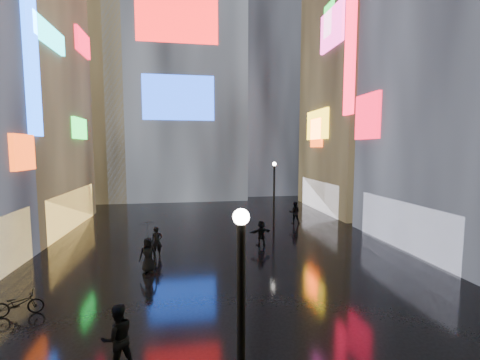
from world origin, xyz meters
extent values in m
plane|color=black|center=(0.00, 20.00, 0.00)|extent=(140.00, 140.00, 0.00)
cube|color=#F5410C|center=(-10.85, 18.32, 6.06)|extent=(0.25, 2.24, 1.94)
cube|color=blue|center=(-10.85, 20.00, 11.00)|extent=(0.25, 1.40, 8.00)
cube|color=#FFC659|center=(-11.10, 26.00, 1.50)|extent=(0.20, 10.00, 3.00)
cube|color=#18DC38|center=(-10.85, 27.82, 7.91)|extent=(0.25, 3.00, 1.71)
cube|color=#18E2E9|center=(-10.85, 22.61, 13.61)|extent=(0.25, 4.84, 1.37)
cube|color=red|center=(-10.85, 29.70, 15.31)|extent=(0.25, 3.32, 1.94)
cube|color=white|center=(11.10, 17.00, 1.50)|extent=(0.20, 9.00, 3.00)
cube|color=red|center=(10.85, 21.12, 8.58)|extent=(0.25, 2.99, 3.26)
cube|color=red|center=(10.85, 24.00, 14.00)|extent=(0.25, 1.40, 10.00)
cube|color=black|center=(16.00, 30.00, 14.00)|extent=(10.00, 12.00, 28.00)
cube|color=white|center=(11.10, 30.00, 1.50)|extent=(0.20, 9.00, 3.00)
cube|color=yellow|center=(10.85, 30.32, 8.66)|extent=(0.25, 4.92, 2.91)
cube|color=#F531A4|center=(10.85, 27.51, 17.02)|extent=(0.25, 4.36, 3.46)
cube|color=#F5410C|center=(10.85, 30.44, 7.84)|extent=(0.25, 2.63, 2.87)
cube|color=#18DC38|center=(10.85, 28.19, 17.94)|extent=(0.25, 1.69, 2.90)
cube|color=black|center=(-3.00, 44.00, 21.00)|extent=(16.00, 14.00, 42.00)
cube|color=#FF1414|center=(-3.00, 36.90, 21.00)|extent=(9.00, 0.20, 6.00)
cube|color=#194CFF|center=(-3.00, 36.90, 12.00)|extent=(8.00, 0.20, 5.00)
cube|color=black|center=(9.00, 46.00, 17.00)|extent=(12.00, 12.00, 34.00)
cube|color=black|center=(-14.00, 42.00, 13.00)|extent=(10.00, 10.00, 26.00)
cylinder|color=black|center=(-1.14, 4.85, 2.50)|extent=(0.16, 0.16, 5.00)
sphere|color=white|center=(-1.14, 4.85, 5.05)|extent=(0.30, 0.30, 0.30)
cylinder|color=black|center=(4.70, 23.97, 2.50)|extent=(0.16, 0.16, 5.00)
sphere|color=white|center=(4.70, 23.97, 5.05)|extent=(0.30, 0.30, 0.30)
imported|color=black|center=(-4.09, 8.35, 0.95)|extent=(1.14, 1.04, 1.90)
imported|color=black|center=(-4.13, 15.70, 0.89)|extent=(0.89, 0.60, 1.78)
imported|color=black|center=(2.55, 19.16, 0.81)|extent=(1.57, 0.83, 1.62)
imported|color=black|center=(-3.91, 18.00, 0.88)|extent=(0.71, 0.53, 1.75)
imported|color=black|center=(6.70, 24.71, 0.92)|extent=(1.04, 0.89, 1.85)
imported|color=black|center=(-4.13, 15.70, 2.19)|extent=(1.17, 1.18, 0.83)
imported|color=black|center=(-8.43, 12.06, 0.45)|extent=(1.79, 0.89, 0.90)
camera|label=1|loc=(-2.05, -0.66, 6.25)|focal=24.00mm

